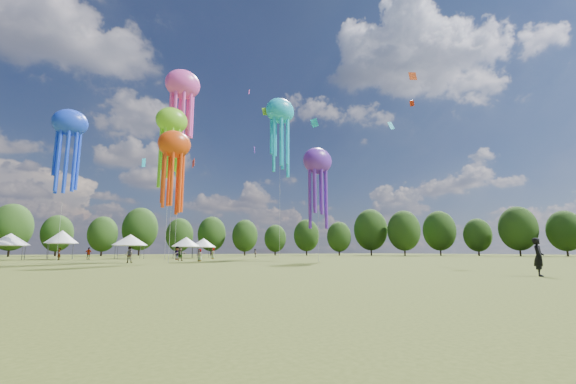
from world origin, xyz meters
TOP-DOWN VIEW (x-y plane):
  - ground at (0.00, 0.00)m, footprint 300.00×300.00m
  - observer_main at (8.12, -1.11)m, footprint 0.81×0.73m
  - spectator_near at (-6.32, 30.55)m, footprint 0.93×0.80m
  - spectators_far at (2.43, 44.94)m, footprint 33.70×22.44m
  - festival_tents at (-4.30, 55.30)m, footprint 33.34×8.51m
  - show_kites at (7.22, 43.19)m, footprint 40.89×29.08m
  - small_kites at (1.64, 43.26)m, footprint 71.57×56.26m
  - treeline at (-3.87, 62.51)m, footprint 201.57×95.24m

SIDE VIEW (x-z plane):
  - ground at x=0.00m, z-range 0.00..0.00m
  - spectator_near at x=-6.32m, z-range 0.00..1.67m
  - spectators_far at x=2.43m, z-range -0.08..1.82m
  - observer_main at x=8.12m, z-range 0.00..1.86m
  - festival_tents at x=-4.30m, z-range 0.77..5.22m
  - treeline at x=-3.87m, z-range -0.17..13.26m
  - show_kites at x=7.22m, z-range 4.67..36.39m
  - small_kites at x=1.64m, z-range 8.34..52.82m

